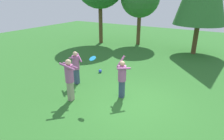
{
  "coord_description": "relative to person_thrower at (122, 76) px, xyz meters",
  "views": [
    {
      "loc": [
        2.76,
        -6.33,
        4.05
      ],
      "look_at": [
        -1.2,
        0.32,
        1.05
      ],
      "focal_mm": 30.65,
      "sensor_mm": 36.0,
      "label": 1
    }
  ],
  "objects": [
    {
      "name": "ground_plane",
      "position": [
        0.6,
        -0.11,
        -0.97
      ],
      "size": [
        40.0,
        40.0,
        0.0
      ],
      "primitive_type": "plane",
      "color": "#2D6B28"
    },
    {
      "name": "ball_blue",
      "position": [
        -2.36,
        1.84,
        -0.87
      ],
      "size": [
        0.19,
        0.19,
        0.19
      ],
      "primitive_type": "sphere",
      "color": "blue",
      "rests_on": "ground_plane"
    },
    {
      "name": "person_catcher",
      "position": [
        -1.68,
        -1.31,
        0.1
      ],
      "size": [
        0.75,
        0.7,
        1.78
      ],
      "rotation": [
        0.0,
        0.0,
        0.48
      ],
      "color": "gray",
      "rests_on": "ground_plane"
    },
    {
      "name": "person_thrower",
      "position": [
        0.0,
        0.0,
        0.0
      ],
      "size": [
        0.67,
        0.67,
        1.8
      ],
      "rotation": [
        0.0,
        0.0,
        -2.33
      ],
      "color": "#38476B",
      "rests_on": "ground_plane"
    },
    {
      "name": "person_bystander",
      "position": [
        -2.54,
        0.07,
        -0.0
      ],
      "size": [
        0.71,
        0.68,
        1.64
      ],
      "rotation": [
        0.0,
        0.0,
        -0.5
      ],
      "color": "#38476B",
      "rests_on": "ground_plane"
    },
    {
      "name": "frisbee",
      "position": [
        -0.82,
        -0.87,
        0.87
      ],
      "size": [
        0.34,
        0.32,
        0.15
      ],
      "color": "#2393D1"
    }
  ]
}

